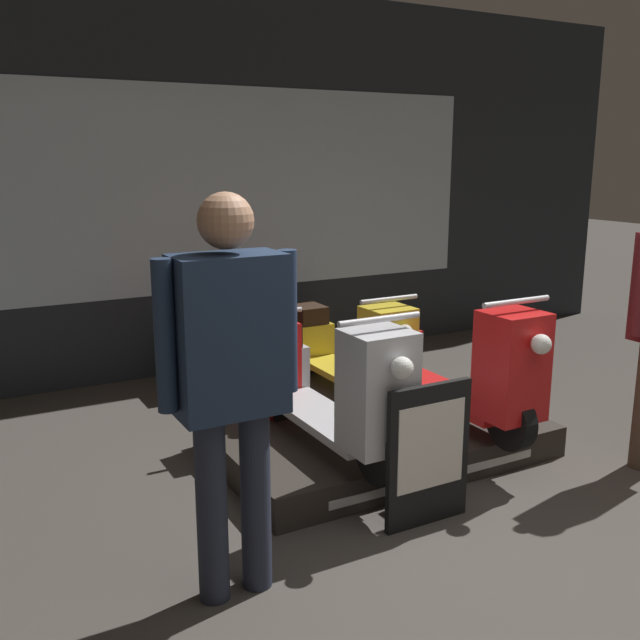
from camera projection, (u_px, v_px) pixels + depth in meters
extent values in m
plane|color=#423D38|center=(545.00, 595.00, 3.05)|extent=(30.00, 30.00, 0.00)
cube|color=#23282D|center=(213.00, 184.00, 6.01)|extent=(9.12, 0.08, 3.20)
cube|color=silver|center=(215.00, 190.00, 5.98)|extent=(5.01, 0.01, 1.70)
cube|color=#2D2823|center=(382.00, 441.00, 4.44)|extent=(2.00, 1.11, 0.19)
cube|color=silver|center=(438.00, 477.00, 3.97)|extent=(1.40, 0.01, 0.05)
cylinder|color=black|center=(379.00, 452.00, 3.63)|extent=(0.09, 0.33, 0.33)
cylinder|color=black|center=(273.00, 384.00, 4.71)|extent=(0.09, 0.33, 0.33)
cube|color=#BCBCC1|center=(319.00, 415.00, 4.17)|extent=(0.31, 1.17, 0.05)
cube|color=#BCBCC1|center=(377.00, 390.00, 3.58)|extent=(0.33, 0.30, 0.62)
cube|color=#BCBCC1|center=(275.00, 373.00, 4.67)|extent=(0.34, 0.35, 0.38)
cube|color=black|center=(275.00, 334.00, 4.60)|extent=(0.25, 0.32, 0.15)
cylinder|color=silver|center=(380.00, 319.00, 3.49)|extent=(0.47, 0.03, 0.03)
sphere|color=white|center=(402.00, 368.00, 3.36)|extent=(0.11, 0.11, 0.11)
cylinder|color=black|center=(511.00, 421.00, 4.05)|extent=(0.09, 0.33, 0.33)
cylinder|color=black|center=(386.00, 365.00, 5.13)|extent=(0.09, 0.33, 0.33)
cube|color=red|center=(441.00, 391.00, 4.59)|extent=(0.31, 1.17, 0.05)
cube|color=red|center=(511.00, 366.00, 4.00)|extent=(0.33, 0.30, 0.62)
cube|color=red|center=(388.00, 355.00, 5.09)|extent=(0.34, 0.35, 0.38)
cube|color=black|center=(390.00, 319.00, 5.03)|extent=(0.25, 0.32, 0.15)
cylinder|color=silver|center=(516.00, 302.00, 3.91)|extent=(0.47, 0.03, 0.03)
sphere|color=white|center=(541.00, 344.00, 3.78)|extent=(0.11, 0.11, 0.11)
cylinder|color=black|center=(271.00, 417.00, 4.67)|extent=(0.09, 0.33, 0.33)
cylinder|color=black|center=(205.00, 367.00, 5.75)|extent=(0.09, 0.33, 0.33)
cube|color=red|center=(235.00, 390.00, 5.21)|extent=(0.31, 1.17, 0.05)
cube|color=red|center=(269.00, 368.00, 4.62)|extent=(0.33, 0.30, 0.62)
cube|color=red|center=(206.00, 358.00, 5.71)|extent=(0.34, 0.35, 0.38)
cube|color=black|center=(205.00, 326.00, 5.64)|extent=(0.25, 0.32, 0.15)
cylinder|color=silver|center=(269.00, 313.00, 4.53)|extent=(0.47, 0.03, 0.03)
sphere|color=white|center=(283.00, 350.00, 4.40)|extent=(0.11, 0.11, 0.11)
cylinder|color=black|center=(388.00, 394.00, 5.10)|extent=(0.09, 0.33, 0.33)
cylinder|color=black|center=(306.00, 352.00, 6.18)|extent=(0.09, 0.33, 0.33)
cube|color=yellow|center=(343.00, 372.00, 5.64)|extent=(0.31, 1.17, 0.05)
cube|color=yellow|center=(387.00, 350.00, 5.05)|extent=(0.33, 0.30, 0.62)
cube|color=yellow|center=(307.00, 344.00, 6.14)|extent=(0.34, 0.35, 0.38)
cube|color=black|center=(308.00, 314.00, 6.08)|extent=(0.25, 0.32, 0.15)
cylinder|color=silver|center=(389.00, 299.00, 4.96)|extent=(0.47, 0.03, 0.03)
sphere|color=white|center=(405.00, 332.00, 4.83)|extent=(0.11, 0.11, 0.11)
cylinder|color=#232838|center=(212.00, 510.00, 2.94)|extent=(0.13, 0.13, 0.82)
cylinder|color=#232838|center=(256.00, 499.00, 3.04)|extent=(0.13, 0.13, 0.82)
cube|color=#1E2D47|center=(229.00, 335.00, 2.82)|extent=(0.44, 0.25, 0.65)
cylinder|color=#1E2D47|center=(165.00, 337.00, 2.70)|extent=(0.08, 0.08, 0.60)
cylinder|color=#1E2D47|center=(288.00, 322.00, 2.94)|extent=(0.08, 0.08, 0.60)
sphere|color=#A87A5B|center=(226.00, 221.00, 2.72)|extent=(0.22, 0.22, 0.22)
cube|color=black|center=(428.00, 455.00, 3.57)|extent=(0.49, 0.04, 0.74)
cube|color=white|center=(431.00, 446.00, 3.54)|extent=(0.40, 0.01, 0.45)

